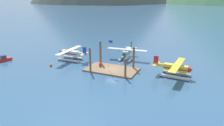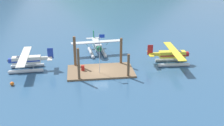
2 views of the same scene
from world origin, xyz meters
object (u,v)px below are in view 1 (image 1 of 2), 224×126
Objects in this scene: fuel_drum at (100,65)px; seaplane_silver_bow_centre at (127,53)px; seaplane_yellow_stbd_fwd at (176,69)px; mooring_buoy at (51,65)px; seaplane_cream_port_fwd at (70,54)px; flagpole at (109,52)px; boat_red_open_sw at (3,59)px.

seaplane_silver_bow_centre is at bearing 70.74° from fuel_drum.
seaplane_silver_bow_centre is (-13.34, 7.57, 0.00)m from seaplane_yellow_stbd_fwd.
mooring_buoy is 0.06× the size of seaplane_cream_port_fwd.
seaplane_yellow_stbd_fwd reaches higher than mooring_buoy.
mooring_buoy is 0.06× the size of seaplane_silver_bow_centre.
flagpole is 14.23m from seaplane_yellow_stbd_fwd.
fuel_drum is 0.19× the size of boat_red_open_sw.
mooring_buoy is 0.06× the size of seaplane_yellow_stbd_fwd.
boat_red_open_sw is (-24.89, -5.68, -0.25)m from fuel_drum.
seaplane_cream_port_fwd is 17.11m from boat_red_open_sw.
fuel_drum is 0.08× the size of seaplane_yellow_stbd_fwd.
flagpole reaches higher than seaplane_cream_port_fwd.
fuel_drum is at bearing 12.84° from boat_red_open_sw.
seaplane_yellow_stbd_fwd is 2.24× the size of boat_red_open_sw.
seaplane_yellow_stbd_fwd reaches higher than fuel_drum.
flagpole reaches higher than fuel_drum.
mooring_buoy is 0.13× the size of boat_red_open_sw.
seaplane_cream_port_fwd is 2.24× the size of boat_red_open_sw.
flagpole is 13.45m from seaplane_cream_port_fwd.
flagpole is at bearing -15.77° from seaplane_cream_port_fwd.
seaplane_silver_bow_centre is at bearing 42.19° from mooring_buoy.
fuel_drum is at bearing -174.76° from seaplane_yellow_stbd_fwd.
fuel_drum is 0.08× the size of seaplane_silver_bow_centre.
fuel_drum is 1.41× the size of mooring_buoy.
seaplane_yellow_stbd_fwd is at bearing 5.24° from fuel_drum.
seaplane_silver_bow_centre is at bearing 150.42° from seaplane_yellow_stbd_fwd.
boat_red_open_sw is (-41.41, -7.19, -1.09)m from seaplane_yellow_stbd_fwd.
boat_red_open_sw reaches higher than fuel_drum.
fuel_drum is 9.66m from seaplane_silver_bow_centre.
seaplane_silver_bow_centre reaches higher than mooring_buoy.
flagpole is at bearing 8.66° from boat_red_open_sw.
flagpole is at bearing 9.77° from mooring_buoy.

